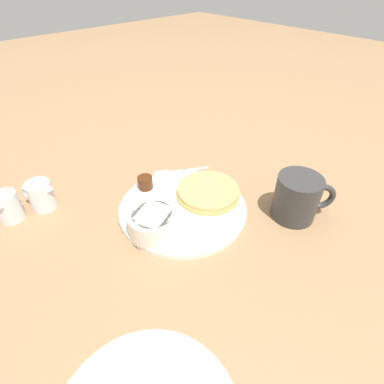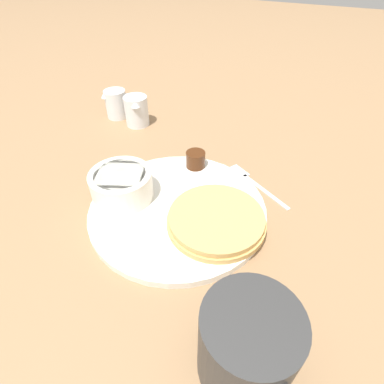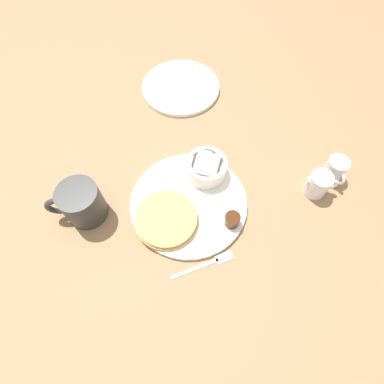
% 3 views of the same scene
% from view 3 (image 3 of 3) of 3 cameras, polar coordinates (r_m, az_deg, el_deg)
% --- Properties ---
extents(ground_plane, '(4.00, 4.00, 0.00)m').
position_cam_3_polar(ground_plane, '(0.72, -0.63, -2.34)').
color(ground_plane, '#93704C').
extents(plate, '(0.28, 0.28, 0.01)m').
position_cam_3_polar(plate, '(0.71, -0.64, -2.12)').
color(plate, white).
rests_on(plate, ground_plane).
extents(pancake_stack, '(0.15, 0.15, 0.02)m').
position_cam_3_polar(pancake_stack, '(0.68, -4.89, -5.17)').
color(pancake_stack, tan).
rests_on(pancake_stack, plate).
extents(bowl, '(0.10, 0.10, 0.05)m').
position_cam_3_polar(bowl, '(0.73, 2.79, 4.69)').
color(bowl, white).
rests_on(bowl, plate).
extents(syrup_cup, '(0.04, 0.04, 0.03)m').
position_cam_3_polar(syrup_cup, '(0.68, 7.65, -5.26)').
color(syrup_cup, '#47230F').
rests_on(syrup_cup, plate).
extents(butter_ramekin, '(0.05, 0.05, 0.05)m').
position_cam_3_polar(butter_ramekin, '(0.73, 4.23, 4.45)').
color(butter_ramekin, white).
rests_on(butter_ramekin, plate).
extents(coffee_mug, '(0.11, 0.10, 0.10)m').
position_cam_3_polar(coffee_mug, '(0.71, -20.34, -2.05)').
color(coffee_mug, '#333333').
rests_on(coffee_mug, ground_plane).
extents(creamer_pitcher_near, '(0.06, 0.07, 0.07)m').
position_cam_3_polar(creamer_pitcher_near, '(0.76, 22.90, 1.38)').
color(creamer_pitcher_near, white).
rests_on(creamer_pitcher_near, ground_plane).
extents(creamer_pitcher_far, '(0.06, 0.06, 0.07)m').
position_cam_3_polar(creamer_pitcher_far, '(0.81, 25.53, 3.94)').
color(creamer_pitcher_far, white).
rests_on(creamer_pitcher_far, ground_plane).
extents(fork, '(0.13, 0.08, 0.00)m').
position_cam_3_polar(fork, '(0.67, 3.40, -13.32)').
color(fork, silver).
rests_on(fork, ground_plane).
extents(far_plate, '(0.23, 0.23, 0.01)m').
position_cam_3_polar(far_plate, '(0.95, -2.15, 19.31)').
color(far_plate, white).
rests_on(far_plate, ground_plane).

